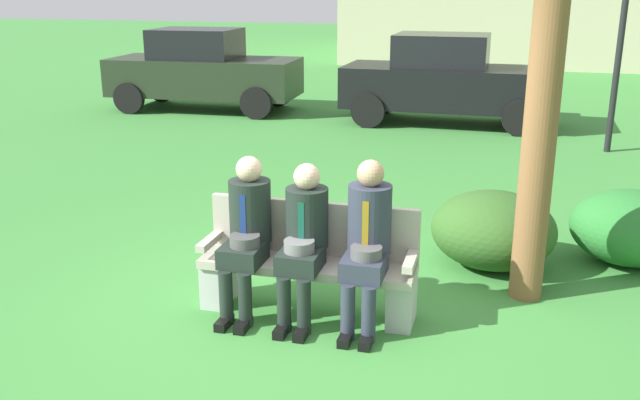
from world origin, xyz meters
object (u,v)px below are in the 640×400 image
seated_man_right (367,237)px  parked_car_far (446,80)px  seated_man_middle (304,235)px  shrub_mid_lawn (631,228)px  seated_man_left (247,228)px  parked_car_near (203,70)px  park_bench (309,263)px  shrub_near_bench (493,230)px  street_lamp (626,1)px

seated_man_right → parked_car_far: size_ratio=0.34×
seated_man_middle → shrub_mid_lawn: (2.71, 1.92, -0.35)m
parked_car_far → seated_man_left: bearing=-95.4°
seated_man_left → shrub_mid_lawn: (3.19, 1.92, -0.36)m
parked_car_near → parked_car_far: same height
park_bench → seated_man_right: bearing=-14.3°
seated_man_left → seated_man_middle: bearing=-0.4°
shrub_mid_lawn → parked_car_far: (-2.38, 6.57, 0.48)m
park_bench → seated_man_right: 0.61m
seated_man_middle → shrub_mid_lawn: seated_man_middle is taller
park_bench → seated_man_left: size_ratio=1.36×
seated_man_left → shrub_mid_lawn: seated_man_left is taller
shrub_near_bench → park_bench: bearing=-136.5°
shrub_mid_lawn → shrub_near_bench: bearing=-161.1°
parked_car_far → park_bench: bearing=-92.2°
street_lamp → parked_car_near: bearing=166.4°
park_bench → parked_car_near: 9.81m
park_bench → seated_man_left: (-0.48, -0.13, 0.30)m
parked_car_near → street_lamp: 8.17m
shrub_near_bench → shrub_mid_lawn: (1.28, 0.44, -0.01)m
seated_man_left → parked_car_near: bearing=116.0°
seated_man_left → parked_car_far: size_ratio=0.33×
seated_man_middle → parked_car_near: parked_car_near is taller
seated_man_left → parked_car_far: 8.53m
seated_man_left → street_lamp: size_ratio=0.34×
shrub_mid_lawn → seated_man_left: bearing=-148.9°
shrub_mid_lawn → park_bench: bearing=-146.5°
seated_man_left → parked_car_far: parked_car_far is taller
parked_car_far → shrub_near_bench: bearing=-81.1°
seated_man_right → parked_car_near: size_ratio=0.33×
seated_man_right → shrub_mid_lawn: 2.95m
shrub_near_bench → street_lamp: street_lamp is taller
seated_man_left → seated_man_right: seated_man_right is taller
park_bench → shrub_mid_lawn: 3.25m
parked_car_near → park_bench: bearing=-61.1°
seated_man_left → seated_man_middle: (0.48, -0.00, -0.01)m
seated_man_left → seated_man_right: bearing=0.2°
seated_man_right → shrub_mid_lawn: (2.21, 1.92, -0.38)m
parked_car_far → shrub_mid_lawn: bearing=-70.1°
park_bench → shrub_near_bench: 1.97m
seated_man_left → street_lamp: bearing=62.5°
shrub_near_bench → parked_car_near: bearing=130.5°
street_lamp → park_bench: bearing=-114.6°
park_bench → parked_car_far: 8.38m
shrub_near_bench → parked_car_far: parked_car_far is taller
seated_man_right → street_lamp: 7.47m
street_lamp → parked_car_far: bearing=148.8°
seated_man_right → parked_car_near: 10.16m
seated_man_middle → shrub_mid_lawn: size_ratio=1.11×
shrub_near_bench → street_lamp: (1.64, 5.35, 1.97)m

